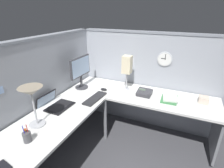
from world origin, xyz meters
TOP-DOWN VIEW (x-y plane):
  - ground_plane at (0.00, 0.00)m, footprint 6.80×6.80m
  - cubicle_wall_back at (-0.36, 0.87)m, footprint 2.57×0.12m
  - cubicle_wall_right at (0.87, -0.27)m, footprint 0.12×2.37m
  - desk at (-0.15, -0.05)m, footprint 2.35×2.15m
  - monitor at (0.31, 0.64)m, footprint 0.46×0.20m
  - laptop at (-0.32, 0.66)m, footprint 0.35×0.39m
  - keyboard at (0.05, 0.26)m, footprint 0.44×0.17m
  - computer_mouse at (0.36, 0.28)m, footprint 0.06×0.10m
  - desk_lamp_dome at (-0.72, 0.54)m, footprint 0.24×0.24m
  - pen_cup at (-0.95, 0.43)m, footprint 0.08×0.08m
  - cell_phone at (-1.24, 0.37)m, footprint 0.09×0.15m
  - office_phone at (0.45, -0.34)m, footprint 0.20×0.21m
  - book_stack at (0.45, -0.69)m, footprint 0.30×0.23m
  - desk_lamp_paper at (0.54, -0.03)m, footprint 0.13×0.13m
  - tissue_box at (0.54, -1.11)m, footprint 0.12×0.12m
  - wall_clock at (0.82, -0.52)m, footprint 0.04×0.22m

SIDE VIEW (x-z plane):
  - ground_plane at x=0.00m, z-range 0.00..0.00m
  - desk at x=-0.15m, z-range 0.27..1.00m
  - cell_phone at x=-1.24m, z-range 0.73..0.74m
  - keyboard at x=0.05m, z-range 0.73..0.75m
  - computer_mouse at x=0.36m, z-range 0.73..0.76m
  - book_stack at x=0.45m, z-range 0.73..0.77m
  - laptop at x=-0.32m, z-range 0.65..0.86m
  - office_phone at x=0.45m, z-range 0.71..0.82m
  - tissue_box at x=0.54m, z-range 0.73..0.82m
  - pen_cup at x=-0.95m, z-range 0.69..0.87m
  - cubicle_wall_back at x=-0.36m, z-range 0.00..1.58m
  - cubicle_wall_right at x=0.87m, z-range 0.00..1.58m
  - monitor at x=0.31m, z-range 0.77..1.27m
  - desk_lamp_dome at x=-0.72m, z-range 0.87..1.32m
  - desk_lamp_paper at x=0.54m, z-range 0.85..1.38m
  - wall_clock at x=0.82m, z-range 1.09..1.31m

